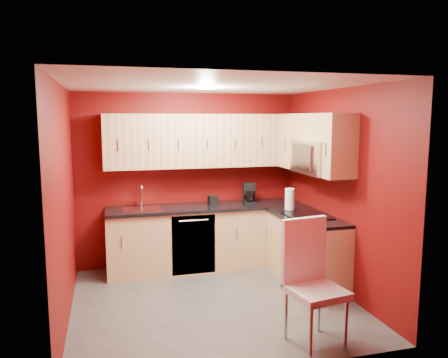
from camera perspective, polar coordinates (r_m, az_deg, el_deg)
name	(u,v)px	position (r m, az deg, el deg)	size (l,w,h in m)	color
floor	(213,302)	(5.33, -1.41, -15.73)	(3.20, 3.20, 0.00)	#54524F
ceiling	(213,85)	(4.89, -1.51, 12.17)	(3.20, 3.20, 0.00)	white
wall_back	(189,180)	(6.41, -4.65, -0.07)	(3.20, 3.20, 0.00)	#5E0A09
wall_front	(257,229)	(3.55, 4.34, -6.55)	(3.20, 3.20, 0.00)	#5E0A09
wall_left	(64,204)	(4.84, -20.20, -3.12)	(3.00, 3.00, 0.00)	#5E0A09
wall_right	(339,191)	(5.56, 14.79, -1.54)	(3.00, 3.00, 0.00)	#5E0A09
base_cabinets_back	(207,238)	(6.33, -2.26, -7.70)	(2.80, 0.60, 0.87)	tan
base_cabinets_right	(306,251)	(5.82, 10.67, -9.24)	(0.60, 1.30, 0.87)	tan
countertop_back	(207,207)	(6.21, -2.25, -3.69)	(2.80, 0.63, 0.04)	black
countertop_right	(306,217)	(5.68, 10.71, -4.90)	(0.63, 1.27, 0.04)	black
upper_cabinets_back	(204,141)	(6.22, -2.59, 5.03)	(2.80, 0.35, 0.75)	tan
upper_cabinets_right	(311,138)	(5.80, 11.33, 5.29)	(0.35, 1.55, 0.75)	tan
microwave	(317,157)	(5.58, 12.08, 2.84)	(0.42, 0.76, 0.42)	silver
cooktop	(307,216)	(5.64, 10.83, -4.73)	(0.50, 0.55, 0.01)	black
sink	(142,206)	(6.08, -10.60, -3.54)	(0.52, 0.42, 0.35)	silver
dishwasher_front	(194,245)	(6.01, -3.99, -8.57)	(0.60, 0.02, 0.82)	black
downlight	(206,88)	(5.19, -2.31, 11.76)	(0.20, 0.20, 0.01)	white
coffee_maker	(250,193)	(6.37, 3.40, -1.89)	(0.17, 0.23, 0.29)	black
napkin_holder	(213,200)	(6.23, -1.45, -2.82)	(0.13, 0.13, 0.13)	black
paper_towel	(290,199)	(5.93, 8.58, -2.66)	(0.17, 0.17, 0.30)	silver
dining_chair	(316,285)	(4.29, 11.96, -13.34)	(0.48, 0.50, 1.19)	white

